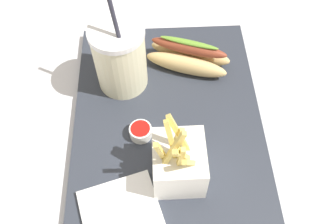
{
  "coord_description": "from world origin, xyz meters",
  "views": [
    {
      "loc": [
        0.34,
        -0.02,
        0.57
      ],
      "look_at": [
        0.0,
        0.0,
        0.05
      ],
      "focal_mm": 39.31,
      "sensor_mm": 36.0,
      "label": 1
    }
  ],
  "objects_px": {
    "ketchup_cup_2": "(132,40)",
    "hot_dog_1": "(188,56)",
    "fries_basket": "(179,162)",
    "ketchup_cup_1": "(141,131)",
    "napkin_stack": "(123,219)",
    "soda_cup": "(120,57)"
  },
  "relations": [
    {
      "from": "fries_basket",
      "to": "ketchup_cup_2",
      "type": "xyz_separation_m",
      "value": [
        -0.29,
        -0.07,
        -0.03
      ]
    },
    {
      "from": "soda_cup",
      "to": "fries_basket",
      "type": "bearing_deg",
      "value": 24.97
    },
    {
      "from": "fries_basket",
      "to": "hot_dog_1",
      "type": "xyz_separation_m",
      "value": [
        -0.23,
        0.03,
        -0.02
      ]
    },
    {
      "from": "ketchup_cup_2",
      "to": "fries_basket",
      "type": "bearing_deg",
      "value": 14.41
    },
    {
      "from": "ketchup_cup_1",
      "to": "napkin_stack",
      "type": "bearing_deg",
      "value": -10.97
    },
    {
      "from": "fries_basket",
      "to": "ketchup_cup_1",
      "type": "height_order",
      "value": "fries_basket"
    },
    {
      "from": "soda_cup",
      "to": "fries_basket",
      "type": "relative_size",
      "value": 1.6
    },
    {
      "from": "fries_basket",
      "to": "hot_dog_1",
      "type": "height_order",
      "value": "fries_basket"
    },
    {
      "from": "soda_cup",
      "to": "ketchup_cup_2",
      "type": "height_order",
      "value": "soda_cup"
    },
    {
      "from": "ketchup_cup_1",
      "to": "fries_basket",
      "type": "bearing_deg",
      "value": 38.12
    },
    {
      "from": "ketchup_cup_2",
      "to": "napkin_stack",
      "type": "bearing_deg",
      "value": -2.06
    },
    {
      "from": "napkin_stack",
      "to": "hot_dog_1",
      "type": "bearing_deg",
      "value": 157.88
    },
    {
      "from": "hot_dog_1",
      "to": "ketchup_cup_2",
      "type": "bearing_deg",
      "value": -120.35
    },
    {
      "from": "ketchup_cup_1",
      "to": "ketchup_cup_2",
      "type": "distance_m",
      "value": 0.21
    },
    {
      "from": "soda_cup",
      "to": "ketchup_cup_1",
      "type": "xyz_separation_m",
      "value": [
        0.12,
        0.03,
        -0.05
      ]
    },
    {
      "from": "fries_basket",
      "to": "hot_dog_1",
      "type": "bearing_deg",
      "value": 171.61
    },
    {
      "from": "ketchup_cup_2",
      "to": "hot_dog_1",
      "type": "bearing_deg",
      "value": 59.65
    },
    {
      "from": "hot_dog_1",
      "to": "napkin_stack",
      "type": "xyz_separation_m",
      "value": [
        0.3,
        -0.12,
        -0.02
      ]
    },
    {
      "from": "fries_basket",
      "to": "ketchup_cup_2",
      "type": "relative_size",
      "value": 3.88
    },
    {
      "from": "hot_dog_1",
      "to": "ketchup_cup_2",
      "type": "xyz_separation_m",
      "value": [
        -0.06,
        -0.11,
        -0.01
      ]
    },
    {
      "from": "ketchup_cup_2",
      "to": "napkin_stack",
      "type": "distance_m",
      "value": 0.36
    },
    {
      "from": "hot_dog_1",
      "to": "ketchup_cup_1",
      "type": "distance_m",
      "value": 0.18
    }
  ]
}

